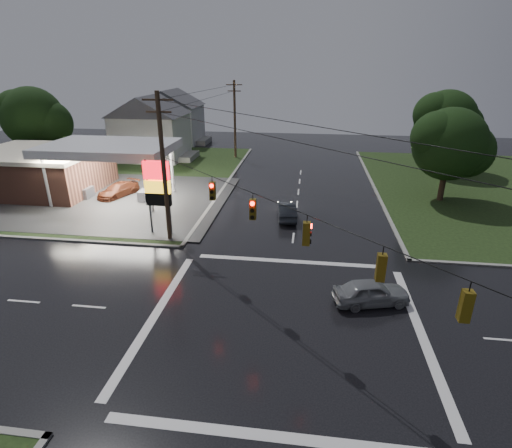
# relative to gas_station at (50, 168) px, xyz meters

# --- Properties ---
(ground) EXTENTS (120.00, 120.00, 0.00)m
(ground) POSITION_rel_gas_station_xyz_m (25.68, -19.70, -2.55)
(ground) COLOR black
(ground) RESTS_ON ground
(grass_nw) EXTENTS (36.00, 36.00, 0.08)m
(grass_nw) POSITION_rel_gas_station_xyz_m (-0.32, 6.30, -2.51)
(grass_nw) COLOR black
(grass_nw) RESTS_ON ground
(gas_station) EXTENTS (26.20, 18.00, 5.60)m
(gas_station) POSITION_rel_gas_station_xyz_m (0.00, 0.00, 0.00)
(gas_station) COLOR #2D2D2D
(gas_station) RESTS_ON ground
(pylon_sign) EXTENTS (2.00, 0.35, 6.00)m
(pylon_sign) POSITION_rel_gas_station_xyz_m (15.18, -9.20, 1.46)
(pylon_sign) COLOR #59595E
(pylon_sign) RESTS_ON ground
(utility_pole_nw) EXTENTS (2.20, 0.32, 11.00)m
(utility_pole_nw) POSITION_rel_gas_station_xyz_m (16.18, -10.20, 3.17)
(utility_pole_nw) COLOR #382619
(utility_pole_nw) RESTS_ON ground
(utility_pole_n) EXTENTS (2.20, 0.32, 10.50)m
(utility_pole_n) POSITION_rel_gas_station_xyz_m (16.18, 18.30, 2.92)
(utility_pole_n) COLOR #382619
(utility_pole_n) RESTS_ON ground
(traffic_signals) EXTENTS (26.87, 26.87, 1.47)m
(traffic_signals) POSITION_rel_gas_station_xyz_m (25.69, -19.72, 3.93)
(traffic_signals) COLOR black
(traffic_signals) RESTS_ON ground
(house_near) EXTENTS (11.05, 8.48, 8.60)m
(house_near) POSITION_rel_gas_station_xyz_m (4.73, 16.30, 1.86)
(house_near) COLOR silver
(house_near) RESTS_ON ground
(house_far) EXTENTS (11.05, 8.48, 8.60)m
(house_far) POSITION_rel_gas_station_xyz_m (3.73, 28.30, 1.86)
(house_far) COLOR silver
(house_far) RESTS_ON ground
(tree_nw_behind) EXTENTS (8.93, 7.60, 10.00)m
(tree_nw_behind) POSITION_rel_gas_station_xyz_m (-8.17, 10.29, 3.63)
(tree_nw_behind) COLOR black
(tree_nw_behind) RESTS_ON ground
(tree_ne_near) EXTENTS (7.99, 6.80, 8.98)m
(tree_ne_near) POSITION_rel_gas_station_xyz_m (39.82, 2.29, 3.01)
(tree_ne_near) COLOR black
(tree_ne_near) RESTS_ON ground
(tree_ne_far) EXTENTS (8.46, 7.20, 9.80)m
(tree_ne_far) POSITION_rel_gas_station_xyz_m (42.83, 14.29, 3.63)
(tree_ne_far) COLOR black
(tree_ne_far) RESTS_ON ground
(car_north) EXTENTS (2.09, 4.52, 1.43)m
(car_north) POSITION_rel_gas_station_xyz_m (24.88, -4.54, -1.83)
(car_north) COLOR #22262B
(car_north) RESTS_ON ground
(car_crossing) EXTENTS (4.58, 2.76, 1.46)m
(car_crossing) POSITION_rel_gas_station_xyz_m (30.44, -17.26, -1.82)
(car_crossing) COLOR gray
(car_crossing) RESTS_ON ground
(car_pump) EXTENTS (3.50, 5.11, 1.37)m
(car_pump) POSITION_rel_gas_station_xyz_m (7.51, -0.66, -1.86)
(car_pump) COLOR #4C2011
(car_pump) RESTS_ON ground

